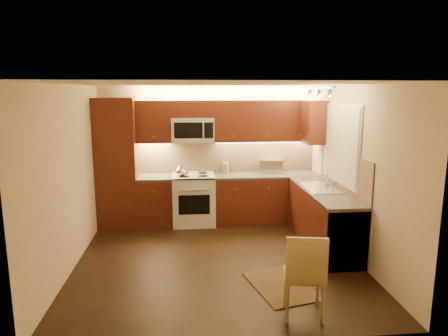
{
  "coord_description": "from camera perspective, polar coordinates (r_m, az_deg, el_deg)",
  "views": [
    {
      "loc": [
        -0.42,
        -5.48,
        2.4
      ],
      "look_at": [
        0.15,
        0.55,
        1.25
      ],
      "focal_mm": 32.29,
      "sensor_mm": 36.0,
      "label": 1
    }
  ],
  "objects": [
    {
      "name": "counter_back_right",
      "position": [
        7.49,
        5.97,
        -1.02
      ],
      "size": [
        1.92,
        0.6,
        0.04
      ],
      "primitive_type": "cube",
      "color": "#363331",
      "rests_on": "base_cab_back_right"
    },
    {
      "name": "backsplash_right",
      "position": [
        6.47,
        16.58,
        -0.4
      ],
      "size": [
        0.02,
        2.0,
        0.6
      ],
      "primitive_type": "cube",
      "color": "tan",
      "rests_on": "wall_right"
    },
    {
      "name": "wall_left",
      "position": [
        5.82,
        -21.03,
        -1.38
      ],
      "size": [
        0.01,
        4.0,
        2.5
      ],
      "primitive_type": "cube",
      "color": "beige",
      "rests_on": "ground"
    },
    {
      "name": "spice_jar_d",
      "position": [
        7.57,
        1.24,
        -0.31
      ],
      "size": [
        0.05,
        0.05,
        0.09
      ],
      "primitive_type": "cylinder",
      "rotation": [
        0.0,
        0.0,
        -0.06
      ],
      "color": "olive",
      "rests_on": "counter_back_right"
    },
    {
      "name": "spice_jar_a",
      "position": [
        7.49,
        -1.0,
        -0.45
      ],
      "size": [
        0.05,
        0.05,
        0.09
      ],
      "primitive_type": "cylinder",
      "rotation": [
        0.0,
        0.0,
        -0.35
      ],
      "color": "silver",
      "rests_on": "counter_back_right"
    },
    {
      "name": "pantry",
      "position": [
        7.4,
        -14.88,
        0.65
      ],
      "size": [
        0.7,
        0.6,
        2.3
      ],
      "primitive_type": "cube",
      "color": "#40160D",
      "rests_on": "floor"
    },
    {
      "name": "counter_right",
      "position": [
        6.44,
        14.02,
        -3.24
      ],
      "size": [
        0.6,
        2.0,
        0.04
      ],
      "primitive_type": "cube",
      "color": "#363331",
      "rests_on": "base_cab_right"
    },
    {
      "name": "stove",
      "position": [
        7.42,
        -4.29,
        -4.44
      ],
      "size": [
        0.76,
        0.65,
        0.92
      ],
      "primitive_type": null,
      "color": "silver",
      "rests_on": "floor"
    },
    {
      "name": "counter_back_left",
      "position": [
        7.37,
        -9.71,
        -1.32
      ],
      "size": [
        0.62,
        0.6,
        0.04
      ],
      "primitive_type": "cube",
      "color": "#363331",
      "rests_on": "base_cab_back_left"
    },
    {
      "name": "base_cab_back_left",
      "position": [
        7.47,
        -9.6,
        -4.69
      ],
      "size": [
        0.62,
        0.6,
        0.86
      ],
      "primitive_type": "cube",
      "color": "#40160D",
      "rests_on": "floor"
    },
    {
      "name": "floor",
      "position": [
        6.0,
        -0.96,
        -12.83
      ],
      "size": [
        4.0,
        4.0,
        0.01
      ],
      "primitive_type": "cube",
      "color": "black",
      "rests_on": "ground"
    },
    {
      "name": "base_cab_right",
      "position": [
        6.56,
        13.84,
        -7.06
      ],
      "size": [
        0.6,
        2.0,
        0.86
      ],
      "primitive_type": "cube",
      "color": "#40160D",
      "rests_on": "floor"
    },
    {
      "name": "toaster_oven",
      "position": [
        7.65,
        6.66,
        0.32
      ],
      "size": [
        0.47,
        0.39,
        0.25
      ],
      "primitive_type": "cube",
      "rotation": [
        0.0,
        0.0,
        -0.19
      ],
      "color": "silver",
      "rests_on": "counter_back_right"
    },
    {
      "name": "dining_chair",
      "position": [
        4.55,
        11.24,
        -14.46
      ],
      "size": [
        0.49,
        0.49,
        0.96
      ],
      "primitive_type": null,
      "rotation": [
        0.0,
        0.0,
        -0.18
      ],
      "color": "olive",
      "rests_on": "floor"
    },
    {
      "name": "microwave",
      "position": [
        7.33,
        -4.45,
        5.39
      ],
      "size": [
        0.76,
        0.38,
        0.44
      ],
      "primitive_type": null,
      "color": "silver",
      "rests_on": "wall_back"
    },
    {
      "name": "kettle",
      "position": [
        7.17,
        -6.2,
        -0.33
      ],
      "size": [
        0.23,
        0.23,
        0.22
      ],
      "primitive_type": null,
      "rotation": [
        0.0,
        0.0,
        0.26
      ],
      "color": "silver",
      "rests_on": "stove"
    },
    {
      "name": "rug",
      "position": [
        5.3,
        8.03,
        -16.23
      ],
      "size": [
        0.87,
        1.1,
        0.01
      ],
      "primitive_type": "cube",
      "rotation": [
        0.0,
        0.0,
        0.25
      ],
      "color": "black",
      "rests_on": "floor"
    },
    {
      "name": "window_frame",
      "position": [
        6.54,
        16.24,
        3.29
      ],
      "size": [
        0.03,
        1.44,
        1.24
      ],
      "primitive_type": "cube",
      "color": "silver",
      "rests_on": "wall_right"
    },
    {
      "name": "upper_cab_right_corner",
      "position": [
        7.26,
        12.71,
        6.34
      ],
      "size": [
        0.35,
        0.5,
        0.75
      ],
      "primitive_type": "cube",
      "color": "#40160D",
      "rests_on": "wall_right"
    },
    {
      "name": "backsplash_back",
      "position": [
        7.61,
        0.48,
        1.68
      ],
      "size": [
        3.3,
        0.02,
        0.6
      ],
      "primitive_type": "cube",
      "color": "tan",
      "rests_on": "wall_back"
    },
    {
      "name": "window_blinds",
      "position": [
        6.54,
        16.07,
        3.29
      ],
      "size": [
        0.02,
        1.36,
        1.16
      ],
      "primitive_type": "cube",
      "color": "silver",
      "rests_on": "wall_right"
    },
    {
      "name": "wall_right",
      "position": [
        6.1,
        18.07,
        -0.66
      ],
      "size": [
        0.01,
        4.0,
        2.5
      ],
      "primitive_type": "cube",
      "color": "beige",
      "rests_on": "ground"
    },
    {
      "name": "spice_jar_b",
      "position": [
        7.57,
        -1.04,
        -0.34
      ],
      "size": [
        0.06,
        0.06,
        0.09
      ],
      "primitive_type": "cylinder",
      "rotation": [
        0.0,
        0.0,
        0.32
      ],
      "color": "brown",
      "rests_on": "counter_back_right"
    },
    {
      "name": "upper_cab_bridge",
      "position": [
        7.32,
        -4.5,
        8.33
      ],
      "size": [
        0.76,
        0.35,
        0.31
      ],
      "primitive_type": "cube",
      "color": "#40160D",
      "rests_on": "wall_back"
    },
    {
      "name": "knife_block",
      "position": [
        7.52,
        0.2,
        0.02
      ],
      "size": [
        0.13,
        0.17,
        0.2
      ],
      "primitive_type": "cube",
      "rotation": [
        0.0,
        0.0,
        -0.29
      ],
      "color": "olive",
      "rests_on": "counter_back_right"
    },
    {
      "name": "dishwasher",
      "position": [
        5.94,
        16.07,
        -9.08
      ],
      "size": [
        0.58,
        0.6,
        0.84
      ],
      "primitive_type": "cube",
      "color": "silver",
      "rests_on": "floor"
    },
    {
      "name": "base_cab_back_right",
      "position": [
        7.59,
        5.9,
        -4.35
      ],
      "size": [
        1.92,
        0.6,
        0.86
      ],
      "primitive_type": "cube",
      "color": "#40160D",
      "rests_on": "floor"
    },
    {
      "name": "wall_front",
      "position": [
        3.69,
        1.4,
        -7.43
      ],
      "size": [
        4.0,
        0.01,
        2.5
      ],
      "primitive_type": "cube",
      "color": "beige",
      "rests_on": "ground"
    },
    {
      "name": "upper_cab_back_right",
      "position": [
        7.47,
        5.93,
        6.66
      ],
      "size": [
        1.92,
        0.35,
        0.75
      ],
      "primitive_type": "cube",
      "color": "#40160D",
      "rests_on": "wall_back"
    },
    {
      "name": "ceiling",
      "position": [
        5.5,
        -1.04,
        11.78
      ],
      "size": [
        4.0,
        4.0,
        0.01
      ],
      "primitive_type": "cube",
      "color": "beige",
      "rests_on": "ground"
    },
    {
      "name": "sink",
      "position": [
        6.55,
        13.63,
        -2.13
      ],
      "size": [
        0.52,
        0.86,
        0.15
      ],
      "primitive_type": null,
      "color": "silver",
      "rests_on": "counter_right"
    },
    {
      "name": "upper_cab_back_left",
      "position": [
        7.35,
        -9.89,
        6.49
      ],
      "size": [
        0.62,
        0.35,
        0.75
      ],
      "primitive_type": "cube",
      "color": "#40160D",
      "rests_on": "wall_back"
    },
    {
      "name": "spice_jar_c",
      "position": [
        7.57,
        -1.03,
        -0.36
      ],
      "size": [
        0.05,
        0.05,
        0.09
      ],
      "primitive_type": "cylinder",
      "rotation": [
        0.0,
        0.0,
        -0.27
      ],
      "color": "silver",
      "rests_on": "counter_back_right"
    },
    {
      "name": "soap_bottle",
      "position": [
        6.85,
        14.42,
        -1.56
      ],
      "size": [
        0.09,
        0.09,
        0.16
      ],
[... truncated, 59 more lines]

